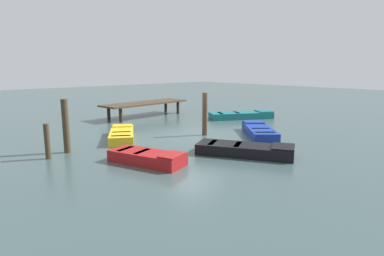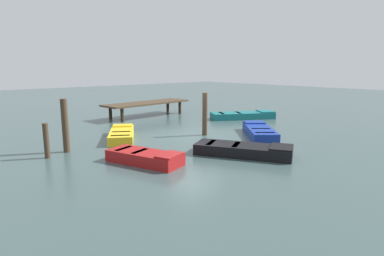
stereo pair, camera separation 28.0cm
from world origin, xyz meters
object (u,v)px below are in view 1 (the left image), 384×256
object	(u,v)px
rowboat_blue	(259,131)
dock_segment	(145,104)
rowboat_black	(245,150)
mooring_piling_far_right	(66,126)
mooring_piling_center	(205,114)
rowboat_teal	(242,115)
rowboat_yellow	(122,135)
mooring_piling_near_right	(47,141)
rowboat_red	(147,157)

from	to	relation	value
rowboat_blue	dock_segment	bearing A→B (deg)	46.00
rowboat_blue	rowboat_black	world-z (taller)	same
mooring_piling_far_right	mooring_piling_center	size ratio (longest dim) A/B	1.01
mooring_piling_far_right	dock_segment	bearing A→B (deg)	36.59
rowboat_teal	rowboat_yellow	xyz separation A→B (m)	(-8.76, -0.13, 0.00)
rowboat_blue	mooring_piling_near_right	bearing A→B (deg)	114.76
rowboat_black	mooring_piling_center	distance (m)	3.97
dock_segment	mooring_piling_far_right	distance (m)	9.25
dock_segment	mooring_piling_center	bearing A→B (deg)	-105.42
rowboat_black	mooring_piling_center	world-z (taller)	mooring_piling_center
dock_segment	mooring_piling_far_right	bearing A→B (deg)	-148.52
mooring_piling_far_right	mooring_piling_near_right	distance (m)	1.01
rowboat_red	rowboat_yellow	world-z (taller)	same
rowboat_teal	mooring_piling_far_right	distance (m)	11.54
dock_segment	mooring_piling_far_right	world-z (taller)	mooring_piling_far_right
rowboat_black	mooring_piling_far_right	distance (m)	6.86
rowboat_teal	mooring_piling_center	xyz separation A→B (m)	(-5.30, -2.00, 0.81)
dock_segment	rowboat_yellow	size ratio (longest dim) A/B	2.01
rowboat_teal	rowboat_black	size ratio (longest dim) A/B	1.11
rowboat_red	mooring_piling_near_right	xyz separation A→B (m)	(-2.29, 2.88, 0.42)
rowboat_red	mooring_piling_far_right	xyz separation A→B (m)	(-1.45, 3.26, 0.82)
rowboat_blue	rowboat_black	distance (m)	3.76
rowboat_red	rowboat_blue	bearing A→B (deg)	73.03
rowboat_yellow	rowboat_red	bearing A→B (deg)	-166.11
rowboat_red	mooring_piling_near_right	distance (m)	3.71
mooring_piling_near_right	mooring_piling_far_right	bearing A→B (deg)	24.19
rowboat_black	mooring_piling_near_right	xyz separation A→B (m)	(-5.59, 4.51, 0.42)
mooring_piling_far_right	rowboat_red	bearing A→B (deg)	-66.06
rowboat_teal	mooring_piling_center	bearing A→B (deg)	-129.62
mooring_piling_far_right	mooring_piling_center	distance (m)	6.32
rowboat_teal	mooring_piling_far_right	bearing A→B (deg)	-146.66
rowboat_blue	rowboat_red	world-z (taller)	same
dock_segment	rowboat_teal	world-z (taller)	dock_segment
dock_segment	rowboat_blue	size ratio (longest dim) A/B	1.89
rowboat_red	rowboat_black	xyz separation A→B (m)	(3.30, -1.62, -0.00)
dock_segment	mooring_piling_far_right	xyz separation A→B (m)	(-7.42, -5.51, 0.19)
dock_segment	rowboat_red	xyz separation A→B (m)	(-5.98, -8.77, -0.63)
rowboat_red	mooring_piling_center	size ratio (longest dim) A/B	1.39
dock_segment	rowboat_red	world-z (taller)	dock_segment
rowboat_teal	rowboat_red	bearing A→B (deg)	-128.62
rowboat_yellow	mooring_piling_near_right	xyz separation A→B (m)	(-3.57, -0.97, 0.42)
rowboat_teal	rowboat_yellow	bearing A→B (deg)	-149.39
rowboat_red	rowboat_black	bearing A→B (deg)	45.48
rowboat_teal	mooring_piling_near_right	bearing A→B (deg)	-145.15
dock_segment	mooring_piling_center	xyz separation A→B (m)	(-1.23, -6.78, 0.18)
rowboat_red	mooring_piling_far_right	world-z (taller)	mooring_piling_far_right
rowboat_teal	rowboat_yellow	distance (m)	8.76
rowboat_blue	mooring_piling_near_right	size ratio (longest dim) A/B	2.55
mooring_piling_center	mooring_piling_near_right	size ratio (longest dim) A/B	1.61
rowboat_blue	mooring_piling_near_right	distance (m)	9.32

